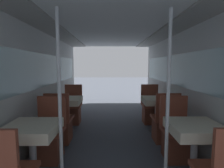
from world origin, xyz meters
The scene contains 15 objects.
wall_left centered at (-1.35, 1.86, 1.08)m, with size 0.05×6.53×2.07m.
wall_right centered at (1.35, 1.86, 1.08)m, with size 0.05×6.53×2.07m.
ceiling_panel centered at (0.00, 1.86, 2.11)m, with size 2.70×6.53×0.07m.
dining_table_left_0 centered at (-0.97, 0.90, 0.63)m, with size 0.60×0.60×0.74m.
chair_left_far_0 centered at (-0.97, 1.44, 0.29)m, with size 0.43×0.43×0.95m.
support_pole_left_0 centered at (-0.63, 0.90, 1.03)m, with size 0.04×0.04×2.07m.
dining_table_left_1 centered at (-0.97, 2.59, 0.63)m, with size 0.60×0.60×0.74m.
chair_left_near_1 centered at (-0.97, 2.04, 0.29)m, with size 0.43×0.43×0.95m.
chair_left_far_1 centered at (-0.97, 3.13, 0.29)m, with size 0.43×0.43×0.95m.
dining_table_right_0 centered at (0.97, 0.90, 0.63)m, with size 0.60×0.60×0.74m.
chair_right_far_0 centered at (0.97, 1.44, 0.29)m, with size 0.43×0.43×0.95m.
support_pole_right_0 centered at (0.63, 0.90, 1.03)m, with size 0.04×0.04×2.07m.
dining_table_right_1 centered at (0.97, 2.59, 0.63)m, with size 0.60×0.60×0.74m.
chair_right_near_1 centered at (0.97, 2.04, 0.29)m, with size 0.43×0.43×0.95m.
chair_right_far_1 centered at (0.97, 3.13, 0.29)m, with size 0.43×0.43×0.95m.
Camera 1 is at (-0.05, -1.11, 1.42)m, focal length 28.00 mm.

